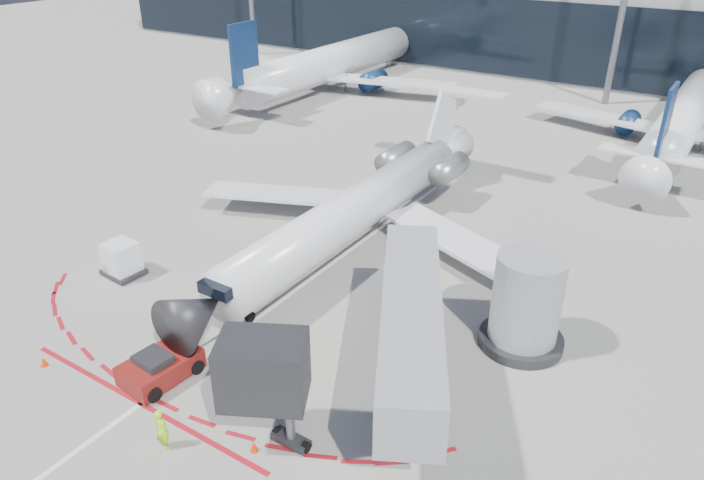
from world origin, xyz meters
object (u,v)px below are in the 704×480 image
Objects in this scene: ramp_worker at (162,429)px; uld_container at (122,259)px; pushback_tug at (160,366)px; regional_jet at (363,204)px.

uld_container is (-12.01, 7.85, 0.07)m from ramp_worker.
ramp_worker reaches higher than pushback_tug.
uld_container is at bearing -32.91° from ramp_worker.
pushback_tug is 2.92× the size of ramp_worker.
regional_jet reaches higher than uld_container.
ramp_worker is at bearing -81.57° from regional_jet.
uld_container is (-8.75, 5.05, 0.38)m from pushback_tug.
regional_jet is at bearing 54.63° from uld_container.
regional_jet reaches higher than ramp_worker.
regional_jet is 19.25m from ramp_worker.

